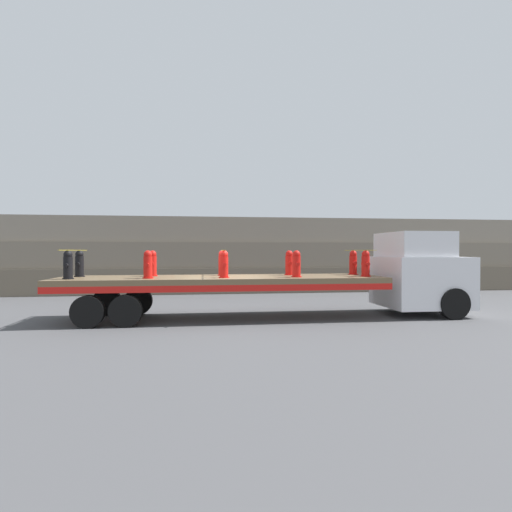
{
  "coord_description": "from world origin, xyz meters",
  "views": [
    {
      "loc": [
        -0.64,
        -13.36,
        2.26
      ],
      "look_at": [
        1.11,
        0.0,
        2.09
      ],
      "focal_mm": 28.0,
      "sensor_mm": 36.0,
      "label": 1
    }
  ],
  "objects_px": {
    "flatbed_trailer": "(205,284)",
    "fire_hydrant_black_far_0": "(79,264)",
    "fire_hydrant_red_near_1": "(148,265)",
    "fire_hydrant_red_near_3": "(296,264)",
    "fire_hydrant_red_far_1": "(153,264)",
    "fire_hydrant_red_far_4": "(353,263)",
    "fire_hydrant_red_near_4": "(366,264)",
    "fire_hydrant_red_far_2": "(222,263)",
    "truck_cab": "(422,273)",
    "fire_hydrant_red_far_3": "(289,263)",
    "fire_hydrant_red_near_2": "(224,264)",
    "fire_hydrant_black_near_0": "(68,265)"
  },
  "relations": [
    {
      "from": "fire_hydrant_black_far_0",
      "to": "fire_hydrant_red_far_2",
      "type": "bearing_deg",
      "value": 0.0
    },
    {
      "from": "truck_cab",
      "to": "flatbed_trailer",
      "type": "height_order",
      "value": "truck_cab"
    },
    {
      "from": "fire_hydrant_red_near_1",
      "to": "fire_hydrant_red_far_4",
      "type": "xyz_separation_m",
      "value": [
        7.13,
        1.13,
        0.0
      ]
    },
    {
      "from": "fire_hydrant_red_near_1",
      "to": "fire_hydrant_red_near_2",
      "type": "distance_m",
      "value": 2.38
    },
    {
      "from": "fire_hydrant_red_near_2",
      "to": "fire_hydrant_red_far_4",
      "type": "relative_size",
      "value": 1.0
    },
    {
      "from": "flatbed_trailer",
      "to": "fire_hydrant_red_far_3",
      "type": "xyz_separation_m",
      "value": [
        2.99,
        0.56,
        0.67
      ]
    },
    {
      "from": "fire_hydrant_black_near_0",
      "to": "fire_hydrant_red_near_1",
      "type": "relative_size",
      "value": 1.0
    },
    {
      "from": "fire_hydrant_black_far_0",
      "to": "fire_hydrant_red_near_3",
      "type": "height_order",
      "value": "same"
    },
    {
      "from": "fire_hydrant_red_near_3",
      "to": "fire_hydrant_red_near_2",
      "type": "bearing_deg",
      "value": 180.0
    },
    {
      "from": "fire_hydrant_red_near_2",
      "to": "fire_hydrant_red_far_2",
      "type": "distance_m",
      "value": 1.13
    },
    {
      "from": "fire_hydrant_red_near_1",
      "to": "fire_hydrant_red_far_1",
      "type": "distance_m",
      "value": 1.13
    },
    {
      "from": "truck_cab",
      "to": "fire_hydrant_red_far_3",
      "type": "bearing_deg",
      "value": 173.19
    },
    {
      "from": "truck_cab",
      "to": "fire_hydrant_black_far_0",
      "type": "bearing_deg",
      "value": 177.28
    },
    {
      "from": "truck_cab",
      "to": "fire_hydrant_red_far_4",
      "type": "bearing_deg",
      "value": 166.47
    },
    {
      "from": "fire_hydrant_red_near_2",
      "to": "fire_hydrant_red_near_4",
      "type": "height_order",
      "value": "same"
    },
    {
      "from": "fire_hydrant_red_near_1",
      "to": "fire_hydrant_red_near_4",
      "type": "height_order",
      "value": "same"
    },
    {
      "from": "fire_hydrant_red_far_2",
      "to": "fire_hydrant_red_far_4",
      "type": "distance_m",
      "value": 4.75
    },
    {
      "from": "fire_hydrant_red_far_2",
      "to": "fire_hydrant_red_near_3",
      "type": "relative_size",
      "value": 1.0
    },
    {
      "from": "fire_hydrant_red_far_4",
      "to": "fire_hydrant_red_near_4",
      "type": "bearing_deg",
      "value": -90.0
    },
    {
      "from": "truck_cab",
      "to": "fire_hydrant_black_near_0",
      "type": "distance_m",
      "value": 11.87
    },
    {
      "from": "truck_cab",
      "to": "fire_hydrant_red_far_4",
      "type": "relative_size",
      "value": 3.31
    },
    {
      "from": "fire_hydrant_red_near_3",
      "to": "fire_hydrant_red_far_4",
      "type": "bearing_deg",
      "value": 25.37
    },
    {
      "from": "fire_hydrant_black_near_0",
      "to": "fire_hydrant_red_near_2",
      "type": "height_order",
      "value": "same"
    },
    {
      "from": "fire_hydrant_red_far_4",
      "to": "fire_hydrant_black_far_0",
      "type": "bearing_deg",
      "value": 180.0
    },
    {
      "from": "fire_hydrant_black_near_0",
      "to": "fire_hydrant_red_near_1",
      "type": "distance_m",
      "value": 2.38
    },
    {
      "from": "fire_hydrant_black_far_0",
      "to": "fire_hydrant_red_near_1",
      "type": "height_order",
      "value": "same"
    },
    {
      "from": "truck_cab",
      "to": "fire_hydrant_red_far_3",
      "type": "xyz_separation_m",
      "value": [
        -4.72,
        0.56,
        0.37
      ]
    },
    {
      "from": "fire_hydrant_red_near_4",
      "to": "fire_hydrant_red_near_2",
      "type": "bearing_deg",
      "value": 180.0
    },
    {
      "from": "fire_hydrant_red_near_1",
      "to": "fire_hydrant_red_far_4",
      "type": "distance_m",
      "value": 7.22
    },
    {
      "from": "fire_hydrant_red_near_1",
      "to": "fire_hydrant_red_far_3",
      "type": "height_order",
      "value": "same"
    },
    {
      "from": "fire_hydrant_red_far_1",
      "to": "fire_hydrant_red_far_4",
      "type": "xyz_separation_m",
      "value": [
        7.13,
        0.0,
        0.0
      ]
    },
    {
      "from": "fire_hydrant_black_far_0",
      "to": "fire_hydrant_red_near_2",
      "type": "height_order",
      "value": "same"
    },
    {
      "from": "fire_hydrant_red_near_1",
      "to": "fire_hydrant_red_near_3",
      "type": "distance_m",
      "value": 4.75
    },
    {
      "from": "flatbed_trailer",
      "to": "fire_hydrant_black_far_0",
      "type": "xyz_separation_m",
      "value": [
        -4.14,
        0.56,
        0.67
      ]
    },
    {
      "from": "truck_cab",
      "to": "fire_hydrant_red_far_1",
      "type": "xyz_separation_m",
      "value": [
        -9.47,
        0.56,
        0.37
      ]
    },
    {
      "from": "fire_hydrant_red_near_2",
      "to": "fire_hydrant_red_near_3",
      "type": "distance_m",
      "value": 2.38
    },
    {
      "from": "fire_hydrant_red_far_1",
      "to": "fire_hydrant_red_near_4",
      "type": "bearing_deg",
      "value": -8.98
    },
    {
      "from": "fire_hydrant_black_far_0",
      "to": "fire_hydrant_black_near_0",
      "type": "bearing_deg",
      "value": -90.0
    },
    {
      "from": "truck_cab",
      "to": "fire_hydrant_red_far_2",
      "type": "relative_size",
      "value": 3.31
    },
    {
      "from": "fire_hydrant_red_near_1",
      "to": "fire_hydrant_red_near_3",
      "type": "height_order",
      "value": "same"
    },
    {
      "from": "fire_hydrant_black_near_0",
      "to": "fire_hydrant_red_near_1",
      "type": "bearing_deg",
      "value": 0.0
    },
    {
      "from": "fire_hydrant_black_near_0",
      "to": "fire_hydrant_red_far_2",
      "type": "distance_m",
      "value": 4.88
    },
    {
      "from": "flatbed_trailer",
      "to": "fire_hydrant_red_far_1",
      "type": "bearing_deg",
      "value": 162.32
    },
    {
      "from": "fire_hydrant_red_near_3",
      "to": "fire_hydrant_red_near_4",
      "type": "xyz_separation_m",
      "value": [
        2.38,
        0.0,
        0.0
      ]
    },
    {
      "from": "flatbed_trailer",
      "to": "fire_hydrant_red_near_1",
      "type": "relative_size",
      "value": 12.18
    },
    {
      "from": "fire_hydrant_black_near_0",
      "to": "fire_hydrant_red_far_3",
      "type": "xyz_separation_m",
      "value": [
        7.13,
        1.13,
        0.0
      ]
    },
    {
      "from": "fire_hydrant_black_far_0",
      "to": "fire_hydrant_red_near_4",
      "type": "relative_size",
      "value": 1.0
    },
    {
      "from": "fire_hydrant_black_near_0",
      "to": "fire_hydrant_red_far_3",
      "type": "relative_size",
      "value": 1.0
    },
    {
      "from": "fire_hydrant_red_far_3",
      "to": "fire_hydrant_red_far_4",
      "type": "height_order",
      "value": "same"
    },
    {
      "from": "fire_hydrant_red_far_2",
      "to": "fire_hydrant_red_far_3",
      "type": "xyz_separation_m",
      "value": [
        2.38,
        0.0,
        0.0
      ]
    }
  ]
}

